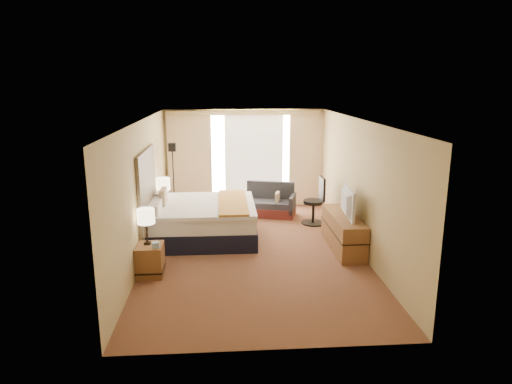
{
  "coord_description": "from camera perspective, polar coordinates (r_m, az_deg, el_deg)",
  "views": [
    {
      "loc": [
        -0.56,
        -8.61,
        3.3
      ],
      "look_at": [
        0.09,
        0.4,
        1.11
      ],
      "focal_mm": 32.0,
      "sensor_mm": 36.0,
      "label": 1
    }
  ],
  "objects": [
    {
      "name": "lamp_right",
      "position": [
        10.41,
        -11.54,
        0.92
      ],
      "size": [
        0.31,
        0.31,
        0.66
      ],
      "color": "black",
      "rests_on": "nightstand_right"
    },
    {
      "name": "lamp_left",
      "position": [
        8.05,
        -13.6,
        -3.05
      ],
      "size": [
        0.3,
        0.3,
        0.64
      ],
      "color": "black",
      "rests_on": "nightstand_left"
    },
    {
      "name": "bed",
      "position": [
        9.91,
        -6.86,
        -3.48
      ],
      "size": [
        2.28,
        2.08,
        1.11
      ],
      "color": "black",
      "rests_on": "floor"
    },
    {
      "name": "wall_left",
      "position": [
        8.97,
        -13.89,
        0.33
      ],
      "size": [
        0.02,
        7.0,
        2.6
      ],
      "primitive_type": "cube",
      "color": "tan",
      "rests_on": "ground"
    },
    {
      "name": "headboard",
      "position": [
        9.16,
        -13.44,
        0.5
      ],
      "size": [
        0.06,
        1.85,
        1.5
      ],
      "primitive_type": "cube",
      "color": "black",
      "rests_on": "wall_left"
    },
    {
      "name": "floor_lamp",
      "position": [
        11.15,
        -10.34,
        3.23
      ],
      "size": [
        0.24,
        0.24,
        1.88
      ],
      "color": "black",
      "rests_on": "floor"
    },
    {
      "name": "nightstand_left",
      "position": [
        8.25,
        -13.1,
        -8.28
      ],
      "size": [
        0.45,
        0.52,
        0.55
      ],
      "primitive_type": "cube",
      "color": "brown",
      "rests_on": "floor"
    },
    {
      "name": "tissue_box",
      "position": [
        7.99,
        -12.47,
        -6.47
      ],
      "size": [
        0.14,
        0.14,
        0.1
      ],
      "primitive_type": "cube",
      "rotation": [
        0.0,
        0.0,
        0.35
      ],
      "color": "#92B6E2",
      "rests_on": "nightstand_left"
    },
    {
      "name": "curtains",
      "position": [
        12.16,
        -1.45,
        4.66
      ],
      "size": [
        4.12,
        0.19,
        2.56
      ],
      "color": "beige",
      "rests_on": "floor"
    },
    {
      "name": "loveseat",
      "position": [
        11.56,
        1.62,
        -1.58
      ],
      "size": [
        1.46,
        1.04,
        0.82
      ],
      "rotation": [
        0.0,
        0.0,
        -0.28
      ],
      "color": "maroon",
      "rests_on": "floor"
    },
    {
      "name": "wall_back",
      "position": [
        12.29,
        -1.46,
        4.25
      ],
      "size": [
        4.2,
        0.02,
        2.6
      ],
      "primitive_type": "cube",
      "color": "tan",
      "rests_on": "ground"
    },
    {
      "name": "ceiling",
      "position": [
        8.66,
        -0.4,
        8.98
      ],
      "size": [
        4.2,
        7.0,
        0.02
      ],
      "primitive_type": "cube",
      "color": "white",
      "rests_on": "wall_back"
    },
    {
      "name": "window",
      "position": [
        12.27,
        -0.28,
        4.33
      ],
      "size": [
        2.3,
        0.02,
        2.3
      ],
      "primitive_type": "cube",
      "color": "white",
      "rests_on": "wall_back"
    },
    {
      "name": "television",
      "position": [
        9.12,
        10.9,
        -1.28
      ],
      "size": [
        0.22,
        1.03,
        0.59
      ],
      "primitive_type": "imported",
      "rotation": [
        0.0,
        0.0,
        1.48
      ],
      "color": "black",
      "rests_on": "media_dresser"
    },
    {
      "name": "desk_chair",
      "position": [
        10.89,
        7.51,
        -1.4
      ],
      "size": [
        0.55,
        0.55,
        1.13
      ],
      "rotation": [
        0.0,
        0.0,
        0.03
      ],
      "color": "black",
      "rests_on": "floor"
    },
    {
      "name": "wall_right",
      "position": [
        9.23,
        12.74,
        0.76
      ],
      "size": [
        0.02,
        7.0,
        2.6
      ],
      "primitive_type": "cube",
      "color": "tan",
      "rests_on": "ground"
    },
    {
      "name": "media_dresser",
      "position": [
        9.41,
        10.85,
        -4.91
      ],
      "size": [
        0.5,
        1.8,
        0.7
      ],
      "primitive_type": "cube",
      "color": "brown",
      "rests_on": "floor"
    },
    {
      "name": "nightstand_right",
      "position": [
        10.59,
        -11.07,
        -3.25
      ],
      "size": [
        0.45,
        0.52,
        0.55
      ],
      "primitive_type": "cube",
      "color": "brown",
      "rests_on": "floor"
    },
    {
      "name": "telephone",
      "position": [
        10.48,
        -10.88,
        -1.64
      ],
      "size": [
        0.24,
        0.22,
        0.07
      ],
      "primitive_type": "cube",
      "rotation": [
        0.0,
        0.0,
        -0.43
      ],
      "color": "black",
      "rests_on": "nightstand_right"
    },
    {
      "name": "floor",
      "position": [
        9.24,
        -0.37,
        -7.31
      ],
      "size": [
        4.2,
        7.0,
        0.02
      ],
      "primitive_type": "cube",
      "color": "#531719",
      "rests_on": "ground"
    },
    {
      "name": "wall_front",
      "position": [
        5.52,
        2.02,
        -7.66
      ],
      "size": [
        4.2,
        0.02,
        2.6
      ],
      "primitive_type": "cube",
      "color": "tan",
      "rests_on": "ground"
    }
  ]
}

